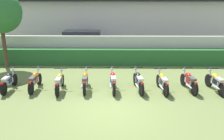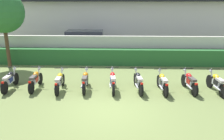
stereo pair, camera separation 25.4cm
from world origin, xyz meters
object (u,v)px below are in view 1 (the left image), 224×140
Objects in this scene: parked_car at (85,43)px; motorcycle_in_row_1 at (9,81)px; motorcycle_in_row_9 at (216,82)px; motorcycle_in_row_3 at (60,82)px; motorcycle_in_row_4 at (85,81)px; motorcycle_in_row_8 at (189,81)px; motorcycle_in_row_5 at (113,81)px; motorcycle_in_row_2 at (35,80)px; motorcycle_in_row_7 at (162,82)px; motorcycle_in_row_6 at (138,81)px; tree_near_inspector at (0,12)px.

motorcycle_in_row_1 is (-2.47, -7.27, -0.50)m from parked_car.
motorcycle_in_row_3 is at bearing 86.25° from motorcycle_in_row_9.
parked_car is 7.30m from motorcycle_in_row_4.
motorcycle_in_row_3 is 5.81m from motorcycle_in_row_8.
motorcycle_in_row_5 reaches higher than motorcycle_in_row_4.
motorcycle_in_row_8 is at bearing -92.29° from motorcycle_in_row_4.
motorcycle_in_row_5 is (4.70, 0.06, 0.01)m from motorcycle_in_row_1.
motorcycle_in_row_2 is 1.01× the size of motorcycle_in_row_7.
motorcycle_in_row_5 is at bearing 84.71° from motorcycle_in_row_9.
motorcycle_in_row_8 is (6.98, 0.02, 0.00)m from motorcycle_in_row_2.
motorcycle_in_row_6 is 1.04× the size of motorcycle_in_row_9.
motorcycle_in_row_9 is at bearing -49.43° from parked_car.
parked_car reaches higher than motorcycle_in_row_1.
motorcycle_in_row_9 reaches higher than motorcycle_in_row_7.
parked_car is at bearing 27.03° from motorcycle_in_row_7.
motorcycle_in_row_6 is at bearing -67.29° from parked_car.
motorcycle_in_row_7 reaches higher than motorcycle_in_row_2.
motorcycle_in_row_1 is at bearing -63.37° from tree_near_inspector.
tree_near_inspector is at bearing 56.33° from motorcycle_in_row_5.
motorcycle_in_row_4 is 0.96× the size of motorcycle_in_row_6.
motorcycle_in_row_8 is (8.13, 0.11, 0.00)m from motorcycle_in_row_1.
motorcycle_in_row_3 is at bearing -95.63° from motorcycle_in_row_1.
motorcycle_in_row_7 is (1.06, -0.11, -0.01)m from motorcycle_in_row_6.
parked_car reaches higher than motorcycle_in_row_6.
parked_car is at bearing -22.45° from motorcycle_in_row_1.
motorcycle_in_row_5 is at bearing -28.89° from tree_near_inspector.
motorcycle_in_row_8 reaches higher than motorcycle_in_row_2.
motorcycle_in_row_5 is (2.38, 0.14, 0.01)m from motorcycle_in_row_3.
motorcycle_in_row_9 is (3.42, -0.09, -0.00)m from motorcycle_in_row_6.
tree_near_inspector is 2.51× the size of motorcycle_in_row_4.
motorcycle_in_row_8 is (3.43, 0.04, -0.01)m from motorcycle_in_row_5.
parked_car is 9.99m from motorcycle_in_row_9.
parked_car is 7.37m from motorcycle_in_row_3.
motorcycle_in_row_6 reaches higher than motorcycle_in_row_2.
tree_near_inspector is 2.40× the size of motorcycle_in_row_6.
motorcycle_in_row_5 is 1.15m from motorcycle_in_row_6.
motorcycle_in_row_9 is at bearing -93.82° from motorcycle_in_row_1.
motorcycle_in_row_4 is at bearing 84.88° from motorcycle_in_row_8.
motorcycle_in_row_6 is 1.07× the size of motorcycle_in_row_8.
motorcycle_in_row_2 is at bearing 85.01° from motorcycle_in_row_9.
motorcycle_in_row_7 is at bearing -94.46° from motorcycle_in_row_4.
parked_car is 7.32m from motorcycle_in_row_2.
motorcycle_in_row_2 is (3.00, -3.59, -2.90)m from tree_near_inspector.
parked_car is at bearing -12.68° from motorcycle_in_row_2.
motorcycle_in_row_2 is 0.93× the size of motorcycle_in_row_5.
parked_car reaches higher than motorcycle_in_row_7.
motorcycle_in_row_8 reaches higher than motorcycle_in_row_1.
parked_car reaches higher than motorcycle_in_row_9.
motorcycle_in_row_4 is at bearing 83.52° from motorcycle_in_row_6.
parked_car is 7.70m from motorcycle_in_row_1.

